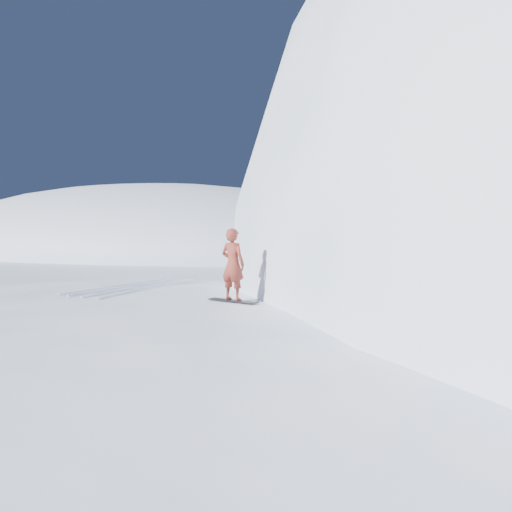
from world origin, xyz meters
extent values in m
plane|color=white|center=(0.00, 0.00, 0.00)|extent=(400.00, 400.00, 0.00)
ellipsoid|color=white|center=(1.00, 3.00, 0.00)|extent=(36.00, 28.00, 4.80)
ellipsoid|color=white|center=(-70.00, 60.00, 0.00)|extent=(120.00, 70.00, 28.00)
ellipsoid|color=white|center=(-40.00, 110.00, 0.00)|extent=(140.00, 90.00, 36.00)
ellipsoid|color=white|center=(-2.00, 6.00, 0.00)|extent=(7.00, 6.30, 1.00)
ellipsoid|color=white|center=(7.00, 4.00, 0.00)|extent=(4.00, 3.60, 0.60)
cube|color=black|center=(2.94, 3.97, 2.41)|extent=(1.41, 0.34, 0.02)
imported|color=maroon|center=(2.94, 3.97, 3.33)|extent=(0.68, 0.47, 1.81)
ellipsoid|color=white|center=(-68.34, 42.69, 0.00)|extent=(9.28, 7.42, 6.49)
cube|color=silver|center=(-2.19, 5.03, 2.42)|extent=(0.88, 5.95, 0.04)
cube|color=silver|center=(-1.72, 5.03, 2.42)|extent=(0.87, 5.95, 0.04)
cube|color=silver|center=(-1.45, 5.03, 2.42)|extent=(1.46, 5.85, 0.04)
cube|color=silver|center=(-1.10, 5.03, 2.42)|extent=(1.97, 5.71, 0.04)
camera|label=1|loc=(10.10, -4.97, 4.14)|focal=32.00mm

